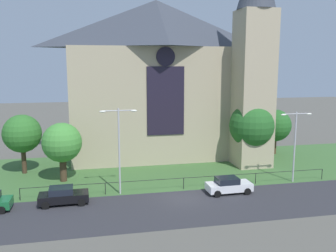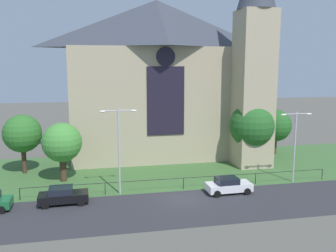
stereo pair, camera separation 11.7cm
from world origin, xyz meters
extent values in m
plane|color=#56544C|center=(0.00, 10.00, 0.00)|extent=(160.00, 160.00, 0.00)
cube|color=#2D2D33|center=(0.00, -2.00, 0.00)|extent=(120.00, 8.00, 0.01)
cube|color=#3D6633|center=(0.00, 8.00, 0.00)|extent=(120.00, 20.00, 0.01)
cube|color=tan|center=(0.67, 17.36, 7.00)|extent=(22.00, 12.00, 14.00)
pyramid|color=#383D47|center=(0.67, 17.36, 17.00)|extent=(22.00, 12.00, 6.00)
cube|color=black|center=(0.67, 11.31, 7.70)|extent=(4.40, 0.16, 8.00)
cylinder|color=black|center=(0.67, 11.31, 12.80)|extent=(2.20, 0.15, 2.20)
cube|color=tan|center=(10.67, 9.36, 9.00)|extent=(4.00, 4.00, 18.00)
cylinder|color=black|center=(0.67, 2.50, 1.10)|extent=(29.95, 0.05, 0.05)
cylinder|color=black|center=(-14.30, 2.50, 0.55)|extent=(0.07, 0.07, 1.10)
cylinder|color=black|center=(-6.81, 2.50, 0.55)|extent=(0.06, 0.07, 1.10)
cylinder|color=black|center=(0.67, 2.50, 0.55)|extent=(0.06, 0.07, 1.10)
cylinder|color=black|center=(8.16, 2.50, 0.55)|extent=(0.07, 0.07, 1.10)
cylinder|color=black|center=(15.65, 2.50, 0.55)|extent=(0.07, 0.07, 1.10)
cylinder|color=brown|center=(10.45, 8.86, 1.46)|extent=(0.68, 0.68, 2.91)
sphere|color=#235B23|center=(10.45, 8.86, 4.89)|extent=(5.28, 5.28, 5.28)
cylinder|color=#423021|center=(-10.89, 7.42, 1.29)|extent=(0.69, 0.69, 2.57)
sphere|color=#428C38|center=(-10.89, 7.42, 4.09)|extent=(4.03, 4.03, 4.03)
cylinder|color=#423021|center=(-15.34, 11.23, 1.46)|extent=(0.50, 0.50, 2.91)
sphere|color=#2D6B28|center=(-15.34, 11.23, 4.48)|extent=(4.17, 4.17, 4.17)
cylinder|color=#4C3823|center=(16.07, 13.82, 1.14)|extent=(0.60, 0.60, 2.29)
sphere|color=#235B23|center=(16.07, 13.82, 3.88)|extent=(4.26, 4.26, 4.26)
cylinder|color=#B2B2B7|center=(-5.46, 2.40, 4.02)|extent=(0.16, 0.16, 8.04)
cylinder|color=#B2B2B7|center=(-6.16, 2.40, 7.84)|extent=(1.40, 0.10, 0.10)
cylinder|color=#B2B2B7|center=(-4.76, 2.40, 7.84)|extent=(1.40, 0.10, 0.10)
ellipsoid|color=white|center=(-6.86, 2.40, 7.79)|extent=(0.57, 0.26, 0.20)
ellipsoid|color=white|center=(-4.06, 2.40, 7.79)|extent=(0.57, 0.26, 0.20)
cylinder|color=#B2B2B7|center=(12.23, 2.40, 3.63)|extent=(0.16, 0.16, 7.25)
cylinder|color=#B2B2B7|center=(11.53, 2.40, 7.05)|extent=(1.40, 0.10, 0.10)
cylinder|color=#B2B2B7|center=(12.93, 2.40, 7.05)|extent=(1.40, 0.10, 0.10)
ellipsoid|color=white|center=(10.83, 2.40, 7.00)|extent=(0.57, 0.26, 0.20)
ellipsoid|color=white|center=(13.63, 2.40, 7.00)|extent=(0.57, 0.26, 0.20)
cylinder|color=black|center=(-15.23, -0.38, 0.32)|extent=(0.64, 0.22, 0.64)
cylinder|color=black|center=(-15.23, 1.42, 0.32)|extent=(0.64, 0.22, 0.64)
cube|color=black|center=(-10.42, 0.88, 0.61)|extent=(4.25, 1.92, 0.70)
cube|color=black|center=(-10.62, 0.87, 1.23)|extent=(2.04, 1.66, 0.55)
cylinder|color=black|center=(-8.98, 1.82, 0.32)|extent=(0.65, 0.24, 0.64)
cylinder|color=black|center=(-8.92, 0.02, 0.32)|extent=(0.65, 0.24, 0.64)
cylinder|color=black|center=(-11.91, 1.73, 0.32)|extent=(0.65, 0.24, 0.64)
cylinder|color=black|center=(-11.86, -0.07, 0.32)|extent=(0.65, 0.24, 0.64)
cube|color=silver|center=(4.58, 0.59, 0.61)|extent=(4.24, 1.90, 0.70)
cube|color=black|center=(4.38, 0.58, 1.23)|extent=(2.04, 1.65, 0.55)
cylinder|color=black|center=(6.03, 1.52, 0.32)|extent=(0.65, 0.24, 0.64)
cylinder|color=black|center=(6.07, -0.27, 0.32)|extent=(0.65, 0.24, 0.64)
cylinder|color=black|center=(3.09, 1.45, 0.32)|extent=(0.65, 0.24, 0.64)
cylinder|color=black|center=(3.13, -0.35, 0.32)|extent=(0.65, 0.24, 0.64)
camera|label=1|loc=(-7.78, -30.75, 11.99)|focal=39.47mm
camera|label=2|loc=(-7.67, -30.77, 11.99)|focal=39.47mm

